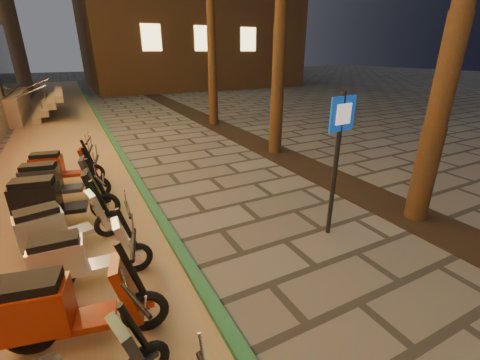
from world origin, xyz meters
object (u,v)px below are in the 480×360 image
pedestrian_sign (338,146)px  scooter_8 (59,225)px  scooter_7 (78,257)px  scooter_11 (59,167)px  scooter_10 (55,181)px  scooter_9 (53,199)px  scooter_6 (61,308)px

pedestrian_sign → scooter_8: size_ratio=1.58×
scooter_7 → scooter_11: size_ratio=0.97×
scooter_11 → scooter_10: bearing=-82.0°
scooter_9 → scooter_11: scooter_9 is taller
scooter_11 → scooter_6: bearing=-78.5°
pedestrian_sign → scooter_9: pedestrian_sign is taller
pedestrian_sign → scooter_11: bearing=126.0°
scooter_10 → scooter_11: 1.06m
scooter_8 → scooter_9: bearing=82.9°
scooter_6 → scooter_10: size_ratio=1.03×
scooter_7 → scooter_11: scooter_11 is taller
scooter_8 → scooter_9: (-0.07, 1.00, 0.06)m
scooter_7 → scooter_11: bearing=96.1°
scooter_8 → scooter_10: 2.08m
scooter_10 → pedestrian_sign: bearing=-29.5°
scooter_9 → scooter_11: size_ratio=1.13×
scooter_6 → scooter_8: 2.07m
scooter_7 → scooter_9: 2.08m
scooter_6 → scooter_11: 5.21m
pedestrian_sign → scooter_10: bearing=133.7°
scooter_7 → scooter_10: bearing=98.2°
scooter_11 → scooter_8: bearing=-78.9°
scooter_9 → scooter_10: size_ratio=1.05×
scooter_6 → scooter_9: 3.07m
pedestrian_sign → scooter_8: 4.67m
pedestrian_sign → scooter_10: 5.75m
pedestrian_sign → scooter_11: pedestrian_sign is taller
scooter_8 → scooter_11: bearing=78.6°
scooter_10 → scooter_11: bearing=97.6°
scooter_6 → scooter_8: (-0.03, 2.07, -0.05)m
scooter_9 → scooter_11: (0.08, 2.14, -0.06)m
pedestrian_sign → scooter_6: bearing=-179.2°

